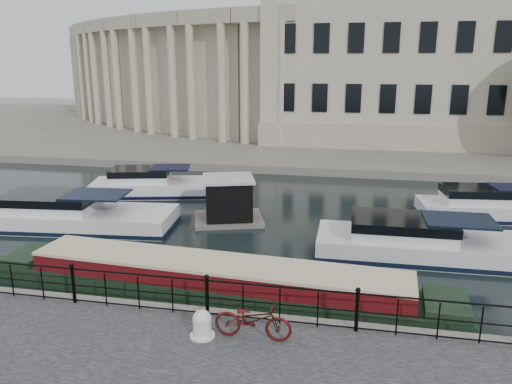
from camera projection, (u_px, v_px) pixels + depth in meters
ground_plane at (228, 297)px, 15.96m from camera, size 160.00×160.00×0.00m
far_bank at (320, 130)px, 52.87m from camera, size 120.00×42.00×0.55m
railing at (207, 294)px, 13.52m from camera, size 24.14×0.14×1.22m
civic_building at (309, 65)px, 47.28m from camera, size 53.55×31.84×16.85m
bicycle at (253, 320)px, 12.45m from camera, size 1.98×0.70×1.04m
mooring_bollard at (202, 324)px, 12.57m from camera, size 0.64×0.64×0.72m
narrowboat at (216, 286)px, 15.95m from camera, size 15.38×3.08×1.56m
harbour_hut at (228, 201)px, 23.40m from camera, size 3.81×3.47×2.19m
cabin_cruisers at (258, 216)px, 23.10m from camera, size 27.35×10.32×1.99m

